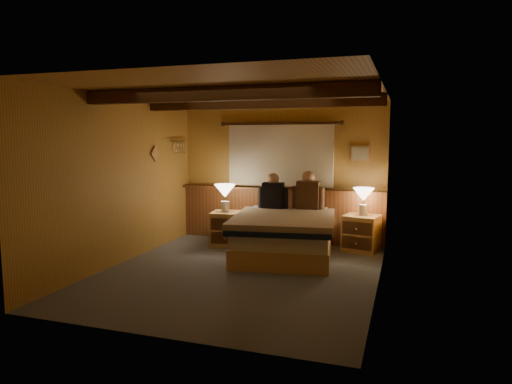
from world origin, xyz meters
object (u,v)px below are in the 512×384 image
at_px(lamp_right, 363,196).
at_px(duffel_bag, 228,234).
at_px(lamp_left, 225,193).
at_px(bed, 284,235).
at_px(person_right, 308,193).
at_px(nightstand_right, 361,233).
at_px(person_left, 273,194).
at_px(nightstand_left, 228,229).

relative_size(lamp_right, duffel_bag, 0.83).
height_order(lamp_left, lamp_right, lamp_left).
xyz_separation_m(bed, person_right, (0.21, 0.70, 0.57)).
bearing_deg(person_right, nightstand_right, -0.11).
bearing_deg(person_right, lamp_right, 1.67).
relative_size(nightstand_right, duffel_bag, 1.16).
height_order(nightstand_right, person_left, person_left).
height_order(nightstand_left, person_right, person_right).
bearing_deg(bed, lamp_left, 152.37).
height_order(lamp_right, duffel_bag, lamp_right).
distance_m(nightstand_left, person_right, 1.47).
xyz_separation_m(lamp_right, person_right, (-0.88, -0.04, 0.02)).
height_order(bed, person_left, person_left).
bearing_deg(nightstand_right, lamp_right, 70.94).
xyz_separation_m(bed, person_left, (-0.35, 0.59, 0.55)).
height_order(nightstand_left, nightstand_right, nightstand_right).
xyz_separation_m(lamp_left, lamp_right, (2.23, 0.34, -0.01)).
relative_size(bed, person_right, 3.19).
bearing_deg(lamp_left, person_right, 12.69).
height_order(bed, nightstand_left, bed).
bearing_deg(lamp_left, person_left, 13.53).
bearing_deg(nightstand_right, bed, -134.54).
distance_m(bed, lamp_left, 1.33).
relative_size(bed, person_left, 3.39).
bearing_deg(bed, person_right, 64.86).
xyz_separation_m(person_left, duffel_bag, (-0.80, -0.02, -0.73)).
distance_m(nightstand_left, nightstand_right, 2.19).
relative_size(lamp_left, person_left, 0.75).
xyz_separation_m(bed, nightstand_left, (-1.09, 0.40, -0.05)).
relative_size(nightstand_left, nightstand_right, 0.96).
relative_size(lamp_left, lamp_right, 1.06).
distance_m(nightstand_right, person_left, 1.56).
bearing_deg(nightstand_left, duffel_bag, 102.05).
distance_m(nightstand_right, duffel_bag, 2.24).
height_order(person_right, duffel_bag, person_right).
bearing_deg(duffel_bag, person_right, 13.81).
distance_m(lamp_left, person_left, 0.81).
xyz_separation_m(nightstand_left, person_left, (0.74, 0.19, 0.60)).
relative_size(bed, lamp_left, 4.49).
xyz_separation_m(bed, lamp_left, (-1.14, 0.40, 0.56)).
height_order(bed, person_right, person_right).
bearing_deg(person_left, nightstand_left, -169.73).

